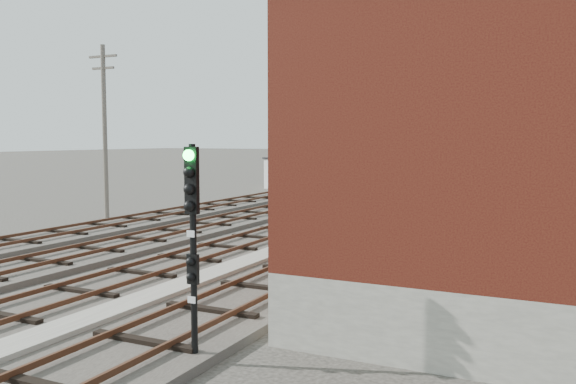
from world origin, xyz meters
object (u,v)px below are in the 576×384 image
Objects in this scene: switch_stand at (318,192)px; car_silver at (308,175)px; car_red at (298,177)px; signal_mast at (192,236)px; site_trailer at (301,174)px; car_grey at (318,174)px.

switch_stand is 0.30× the size of car_silver.
switch_stand is 17.23m from car_silver.
car_red is 0.97× the size of car_silver.
signal_mast is 38.95m from site_trailer.
signal_mast is 43.35m from car_red.
car_grey is (-8.42, 19.87, -0.05)m from switch_stand.
car_silver reaches higher than car_grey.
switch_stand reaches higher than car_grey.
switch_stand is 9.60m from site_trailer.
car_silver is at bearing 111.47° from signal_mast.
car_red is at bearing 112.38° from signal_mast.
site_trailer is 4.44m from car_red.
site_trailer reaches higher than car_grey.
site_trailer is 7.76m from car_silver.
site_trailer is at bearing -131.50° from car_red.
car_red is 1.09× the size of car_grey.
signal_mast reaches higher than car_grey.
signal_mast is 1.01× the size of car_grey.
car_red reaches higher than car_silver.
car_grey is at bearing 121.87° from site_trailer.
site_trailer is 1.49× the size of car_silver.
car_silver is at bearing 135.82° from switch_stand.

